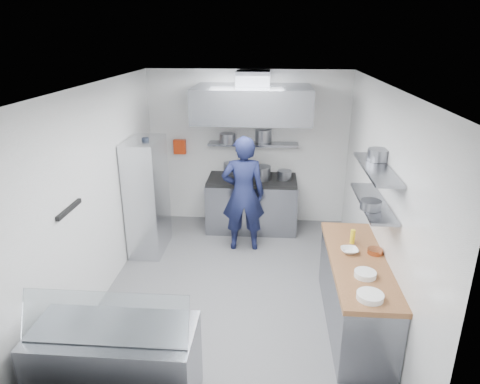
# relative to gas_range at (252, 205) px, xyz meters

# --- Properties ---
(floor) EXTENTS (5.00, 5.00, 0.00)m
(floor) POSITION_rel_gas_range_xyz_m (-0.10, -2.10, -0.45)
(floor) COLOR #525255
(floor) RESTS_ON ground
(ceiling) EXTENTS (5.00, 5.00, 0.00)m
(ceiling) POSITION_rel_gas_range_xyz_m (-0.10, -2.10, 2.35)
(ceiling) COLOR silver
(ceiling) RESTS_ON wall_back
(wall_back) EXTENTS (3.60, 2.80, 0.02)m
(wall_back) POSITION_rel_gas_range_xyz_m (-0.10, 0.40, 0.95)
(wall_back) COLOR white
(wall_back) RESTS_ON floor
(wall_front) EXTENTS (3.60, 2.80, 0.02)m
(wall_front) POSITION_rel_gas_range_xyz_m (-0.10, -4.60, 0.95)
(wall_front) COLOR white
(wall_front) RESTS_ON floor
(wall_left) EXTENTS (2.80, 5.00, 0.02)m
(wall_left) POSITION_rel_gas_range_xyz_m (-1.90, -2.10, 0.95)
(wall_left) COLOR white
(wall_left) RESTS_ON floor
(wall_right) EXTENTS (2.80, 5.00, 0.02)m
(wall_right) POSITION_rel_gas_range_xyz_m (1.70, -2.10, 0.95)
(wall_right) COLOR white
(wall_right) RESTS_ON floor
(gas_range) EXTENTS (1.60, 0.80, 0.90)m
(gas_range) POSITION_rel_gas_range_xyz_m (0.00, 0.00, 0.00)
(gas_range) COLOR gray
(gas_range) RESTS_ON floor
(cooktop) EXTENTS (1.57, 0.78, 0.06)m
(cooktop) POSITION_rel_gas_range_xyz_m (0.00, 0.00, 0.48)
(cooktop) COLOR black
(cooktop) RESTS_ON gas_range
(stock_pot_left) EXTENTS (0.27, 0.27, 0.20)m
(stock_pot_left) POSITION_rel_gas_range_xyz_m (-0.40, 0.26, 0.61)
(stock_pot_left) COLOR slate
(stock_pot_left) RESTS_ON cooktop
(stock_pot_mid) EXTENTS (0.33, 0.33, 0.24)m
(stock_pot_mid) POSITION_rel_gas_range_xyz_m (0.16, -0.05, 0.63)
(stock_pot_mid) COLOR slate
(stock_pot_mid) RESTS_ON cooktop
(stock_pot_right) EXTENTS (0.25, 0.25, 0.16)m
(stock_pot_right) POSITION_rel_gas_range_xyz_m (0.57, -0.01, 0.59)
(stock_pot_right) COLOR slate
(stock_pot_right) RESTS_ON cooktop
(over_range_shelf) EXTENTS (1.60, 0.30, 0.04)m
(over_range_shelf) POSITION_rel_gas_range_xyz_m (0.00, 0.24, 1.07)
(over_range_shelf) COLOR gray
(over_range_shelf) RESTS_ON wall_back
(shelf_pot_a) EXTENTS (0.27, 0.27, 0.18)m
(shelf_pot_a) POSITION_rel_gas_range_xyz_m (-0.45, 0.18, 1.18)
(shelf_pot_a) COLOR slate
(shelf_pot_a) RESTS_ON over_range_shelf
(shelf_pot_b) EXTENTS (0.30, 0.30, 0.22)m
(shelf_pot_b) POSITION_rel_gas_range_xyz_m (0.18, 0.38, 1.20)
(shelf_pot_b) COLOR slate
(shelf_pot_b) RESTS_ON over_range_shelf
(extractor_hood) EXTENTS (1.90, 1.15, 0.55)m
(extractor_hood) POSITION_rel_gas_range_xyz_m (0.00, -0.18, 1.85)
(extractor_hood) COLOR gray
(extractor_hood) RESTS_ON wall_back
(hood_duct) EXTENTS (0.55, 0.55, 0.24)m
(hood_duct) POSITION_rel_gas_range_xyz_m (0.00, 0.05, 2.23)
(hood_duct) COLOR slate
(hood_duct) RESTS_ON extractor_hood
(red_firebox) EXTENTS (0.22, 0.10, 0.26)m
(red_firebox) POSITION_rel_gas_range_xyz_m (-1.35, 0.34, 0.97)
(red_firebox) COLOR red
(red_firebox) RESTS_ON wall_back
(chef) EXTENTS (0.73, 0.52, 1.90)m
(chef) POSITION_rel_gas_range_xyz_m (-0.10, -0.79, 0.50)
(chef) COLOR #13183A
(chef) RESTS_ON floor
(wire_rack) EXTENTS (0.50, 0.90, 1.85)m
(wire_rack) POSITION_rel_gas_range_xyz_m (-1.63, -0.94, 0.48)
(wire_rack) COLOR silver
(wire_rack) RESTS_ON floor
(rack_bin_a) EXTENTS (0.16, 0.20, 0.18)m
(rack_bin_a) POSITION_rel_gas_range_xyz_m (-1.63, -0.99, 0.35)
(rack_bin_a) COLOR white
(rack_bin_a) RESTS_ON wire_rack
(rack_bin_b) EXTENTS (0.15, 0.19, 0.17)m
(rack_bin_b) POSITION_rel_gas_range_xyz_m (-1.63, -0.71, 0.85)
(rack_bin_b) COLOR yellow
(rack_bin_b) RESTS_ON wire_rack
(rack_jar) EXTENTS (0.11, 0.11, 0.18)m
(rack_jar) POSITION_rel_gas_range_xyz_m (-1.58, -0.98, 1.35)
(rack_jar) COLOR black
(rack_jar) RESTS_ON wire_rack
(knife_strip) EXTENTS (0.04, 0.55, 0.05)m
(knife_strip) POSITION_rel_gas_range_xyz_m (-1.88, -3.00, 1.10)
(knife_strip) COLOR black
(knife_strip) RESTS_ON wall_left
(prep_counter_base) EXTENTS (0.62, 2.00, 0.84)m
(prep_counter_base) POSITION_rel_gas_range_xyz_m (1.38, -2.70, -0.03)
(prep_counter_base) COLOR gray
(prep_counter_base) RESTS_ON floor
(prep_counter_top) EXTENTS (0.65, 2.04, 0.06)m
(prep_counter_top) POSITION_rel_gas_range_xyz_m (1.38, -2.70, 0.42)
(prep_counter_top) COLOR #955A39
(prep_counter_top) RESTS_ON prep_counter_base
(plate_stack_a) EXTENTS (0.27, 0.27, 0.06)m
(plate_stack_a) POSITION_rel_gas_range_xyz_m (1.35, -3.50, 0.48)
(plate_stack_a) COLOR white
(plate_stack_a) RESTS_ON prep_counter_top
(plate_stack_b) EXTENTS (0.24, 0.24, 0.06)m
(plate_stack_b) POSITION_rel_gas_range_xyz_m (1.38, -3.08, 0.48)
(plate_stack_b) COLOR white
(plate_stack_b) RESTS_ON prep_counter_top
(copper_pan) EXTENTS (0.18, 0.18, 0.06)m
(copper_pan) POSITION_rel_gas_range_xyz_m (1.60, -2.54, 0.48)
(copper_pan) COLOR #B65F33
(copper_pan) RESTS_ON prep_counter_top
(squeeze_bottle) EXTENTS (0.06, 0.06, 0.18)m
(squeeze_bottle) POSITION_rel_gas_range_xyz_m (1.37, -2.29, 0.54)
(squeeze_bottle) COLOR yellow
(squeeze_bottle) RESTS_ON prep_counter_top
(mixing_bowl) EXTENTS (0.22, 0.22, 0.05)m
(mixing_bowl) POSITION_rel_gas_range_xyz_m (1.30, -2.54, 0.48)
(mixing_bowl) COLOR white
(mixing_bowl) RESTS_ON prep_counter_top
(wall_shelf_lower) EXTENTS (0.30, 1.30, 0.04)m
(wall_shelf_lower) POSITION_rel_gas_range_xyz_m (1.54, -2.40, 1.05)
(wall_shelf_lower) COLOR gray
(wall_shelf_lower) RESTS_ON wall_right
(wall_shelf_upper) EXTENTS (0.30, 1.30, 0.04)m
(wall_shelf_upper) POSITION_rel_gas_range_xyz_m (1.54, -2.40, 1.47)
(wall_shelf_upper) COLOR gray
(wall_shelf_upper) RESTS_ON wall_right
(shelf_pot_c) EXTENTS (0.24, 0.24, 0.10)m
(shelf_pot_c) POSITION_rel_gas_range_xyz_m (1.46, -2.66, 1.12)
(shelf_pot_c) COLOR slate
(shelf_pot_c) RESTS_ON wall_shelf_lower
(shelf_pot_d) EXTENTS (0.26, 0.26, 0.14)m
(shelf_pot_d) POSITION_rel_gas_range_xyz_m (1.61, -2.14, 1.56)
(shelf_pot_d) COLOR slate
(shelf_pot_d) RESTS_ON wall_shelf_upper
(display_case) EXTENTS (1.50, 0.70, 0.85)m
(display_case) POSITION_rel_gas_range_xyz_m (-1.06, -4.10, -0.03)
(display_case) COLOR gray
(display_case) RESTS_ON floor
(display_glass) EXTENTS (1.47, 0.19, 0.42)m
(display_glass) POSITION_rel_gas_range_xyz_m (-1.06, -4.22, 0.62)
(display_glass) COLOR silver
(display_glass) RESTS_ON display_case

